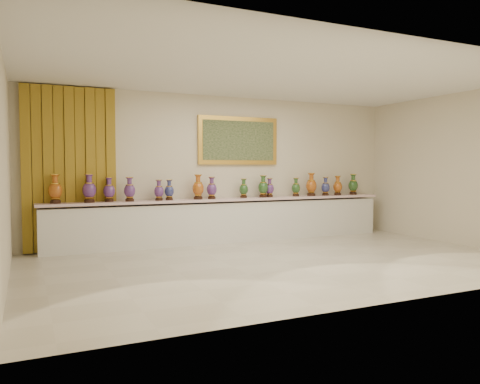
% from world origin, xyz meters
% --- Properties ---
extents(ground, '(8.00, 8.00, 0.00)m').
position_xyz_m(ground, '(0.00, 0.00, 0.00)').
color(ground, beige).
rests_on(ground, ground).
extents(room, '(8.00, 8.00, 8.00)m').
position_xyz_m(room, '(-2.49, 2.44, 1.59)').
color(room, beige).
rests_on(room, ground).
extents(counter, '(7.28, 0.48, 0.90)m').
position_xyz_m(counter, '(0.00, 2.27, 0.44)').
color(counter, white).
rests_on(counter, ground).
extents(vase_0, '(0.30, 0.30, 0.51)m').
position_xyz_m(vase_0, '(-3.29, 2.24, 1.13)').
color(vase_0, black).
rests_on(vase_0, counter).
extents(vase_1, '(0.27, 0.27, 0.52)m').
position_xyz_m(vase_1, '(-2.73, 2.22, 1.13)').
color(vase_1, black).
rests_on(vase_1, counter).
extents(vase_2, '(0.27, 0.27, 0.45)m').
position_xyz_m(vase_2, '(-2.37, 2.27, 1.10)').
color(vase_2, black).
rests_on(vase_2, counter).
extents(vase_3, '(0.22, 0.22, 0.45)m').
position_xyz_m(vase_3, '(-2.01, 2.22, 1.10)').
color(vase_3, black).
rests_on(vase_3, counter).
extents(vase_4, '(0.20, 0.20, 0.39)m').
position_xyz_m(vase_4, '(-1.45, 2.21, 1.08)').
color(vase_4, black).
rests_on(vase_4, counter).
extents(vase_5, '(0.20, 0.20, 0.40)m').
position_xyz_m(vase_5, '(-1.24, 2.24, 1.08)').
color(vase_5, black).
rests_on(vase_5, counter).
extents(vase_6, '(0.25, 0.25, 0.49)m').
position_xyz_m(vase_6, '(-0.66, 2.21, 1.12)').
color(vase_6, black).
rests_on(vase_6, counter).
extents(vase_7, '(0.23, 0.23, 0.44)m').
position_xyz_m(vase_7, '(-0.37, 2.22, 1.10)').
color(vase_7, black).
rests_on(vase_7, counter).
extents(vase_8, '(0.20, 0.20, 0.40)m').
position_xyz_m(vase_8, '(0.36, 2.26, 1.08)').
color(vase_8, black).
rests_on(vase_8, counter).
extents(vase_9, '(0.28, 0.28, 0.46)m').
position_xyz_m(vase_9, '(0.80, 2.23, 1.11)').
color(vase_9, black).
rests_on(vase_9, counter).
extents(vase_10, '(0.21, 0.21, 0.40)m').
position_xyz_m(vase_10, '(0.97, 2.26, 1.08)').
color(vase_10, black).
rests_on(vase_10, counter).
extents(vase_11, '(0.24, 0.24, 0.40)m').
position_xyz_m(vase_11, '(1.62, 2.27, 1.08)').
color(vase_11, black).
rests_on(vase_11, counter).
extents(vase_12, '(0.31, 0.31, 0.51)m').
position_xyz_m(vase_12, '(2.01, 2.25, 1.13)').
color(vase_12, black).
rests_on(vase_12, counter).
extents(vase_13, '(0.24, 0.24, 0.41)m').
position_xyz_m(vase_13, '(2.38, 2.22, 1.09)').
color(vase_13, black).
rests_on(vase_13, counter).
extents(vase_14, '(0.21, 0.21, 0.44)m').
position_xyz_m(vase_14, '(2.71, 2.23, 1.10)').
color(vase_14, black).
rests_on(vase_14, counter).
extents(vase_15, '(0.24, 0.24, 0.48)m').
position_xyz_m(vase_15, '(3.17, 2.25, 1.11)').
color(vase_15, black).
rests_on(vase_15, counter).
extents(label_card, '(0.10, 0.06, 0.00)m').
position_xyz_m(label_card, '(-1.12, 2.13, 0.90)').
color(label_card, white).
rests_on(label_card, counter).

